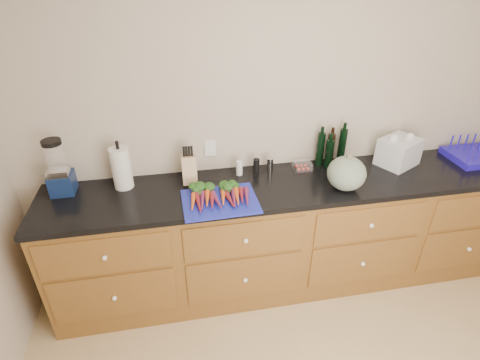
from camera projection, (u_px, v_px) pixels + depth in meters
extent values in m
cube|color=#BEB09E|center=(288.00, 119.00, 2.80)|extent=(4.10, 0.05, 2.60)
cube|color=brown|center=(293.00, 235.00, 2.96)|extent=(3.60, 0.60, 0.90)
cube|color=brown|center=(105.00, 256.00, 2.35)|extent=(0.82, 0.01, 0.28)
sphere|color=white|center=(105.00, 258.00, 2.33)|extent=(0.03, 0.03, 0.03)
cube|color=brown|center=(115.00, 297.00, 2.53)|extent=(0.82, 0.01, 0.38)
sphere|color=white|center=(114.00, 298.00, 2.52)|extent=(0.03, 0.03, 0.03)
cube|color=brown|center=(245.00, 239.00, 2.49)|extent=(0.82, 0.01, 0.28)
sphere|color=white|center=(246.00, 241.00, 2.48)|extent=(0.03, 0.03, 0.03)
cube|color=brown|center=(245.00, 279.00, 2.67)|extent=(0.82, 0.01, 0.38)
sphere|color=white|center=(245.00, 280.00, 2.66)|extent=(0.03, 0.03, 0.03)
cube|color=brown|center=(371.00, 224.00, 2.63)|extent=(0.82, 0.01, 0.28)
sphere|color=white|center=(372.00, 226.00, 2.62)|extent=(0.03, 0.03, 0.03)
cube|color=brown|center=(362.00, 262.00, 2.81)|extent=(0.82, 0.01, 0.38)
sphere|color=white|center=(363.00, 264.00, 2.80)|extent=(0.03, 0.03, 0.03)
cube|color=brown|center=(468.00, 248.00, 2.96)|extent=(0.82, 0.01, 0.38)
sphere|color=white|center=(469.00, 249.00, 2.94)|extent=(0.03, 0.03, 0.03)
cube|color=black|center=(298.00, 184.00, 2.72)|extent=(3.64, 0.62, 0.04)
cube|color=#1A24AB|center=(220.00, 201.00, 2.47)|extent=(0.50, 0.39, 0.01)
cone|color=#E2571A|center=(193.00, 202.00, 2.42)|extent=(0.04, 0.18, 0.04)
cone|color=maroon|center=(198.00, 202.00, 2.42)|extent=(0.04, 0.18, 0.04)
cone|color=#6C214A|center=(202.00, 201.00, 2.43)|extent=(0.04, 0.18, 0.04)
cone|color=#E2571A|center=(207.00, 201.00, 2.43)|extent=(0.04, 0.18, 0.04)
cone|color=maroon|center=(212.00, 200.00, 2.44)|extent=(0.04, 0.18, 0.04)
cone|color=#6C214A|center=(216.00, 200.00, 2.44)|extent=(0.04, 0.18, 0.04)
ellipsoid|color=#184416|center=(203.00, 189.00, 2.54)|extent=(0.18, 0.11, 0.06)
cone|color=#E2571A|center=(224.00, 199.00, 2.45)|extent=(0.04, 0.18, 0.04)
cone|color=maroon|center=(229.00, 199.00, 2.46)|extent=(0.04, 0.18, 0.04)
cone|color=#6C214A|center=(233.00, 198.00, 2.46)|extent=(0.04, 0.18, 0.04)
cone|color=#E2571A|center=(238.00, 198.00, 2.46)|extent=(0.04, 0.18, 0.04)
cone|color=maroon|center=(242.00, 197.00, 2.47)|extent=(0.04, 0.18, 0.04)
cone|color=#6C214A|center=(247.00, 197.00, 2.47)|extent=(0.04, 0.18, 0.04)
ellipsoid|color=#184416|center=(232.00, 186.00, 2.58)|extent=(0.18, 0.11, 0.06)
ellipsoid|color=slate|center=(347.00, 173.00, 2.57)|extent=(0.26, 0.26, 0.24)
cube|color=#10204B|center=(62.00, 183.00, 2.55)|extent=(0.15, 0.15, 0.15)
cube|color=silver|center=(58.00, 173.00, 2.48)|extent=(0.14, 0.09, 0.05)
cylinder|color=white|center=(55.00, 158.00, 2.45)|extent=(0.12, 0.12, 0.20)
cylinder|color=black|center=(51.00, 142.00, 2.39)|extent=(0.12, 0.12, 0.03)
cylinder|color=white|center=(121.00, 168.00, 2.57)|extent=(0.13, 0.13, 0.30)
cube|color=tan|center=(189.00, 170.00, 2.65)|extent=(0.10, 0.10, 0.20)
cylinder|color=silver|center=(239.00, 168.00, 2.77)|extent=(0.05, 0.05, 0.11)
cylinder|color=black|center=(256.00, 166.00, 2.79)|extent=(0.05, 0.05, 0.12)
cylinder|color=silver|center=(270.00, 165.00, 2.80)|extent=(0.05, 0.05, 0.11)
cube|color=white|center=(302.00, 166.00, 2.85)|extent=(0.13, 0.10, 0.06)
cylinder|color=black|center=(320.00, 149.00, 2.86)|extent=(0.06, 0.06, 0.26)
cylinder|color=black|center=(330.00, 149.00, 2.89)|extent=(0.06, 0.06, 0.25)
cylinder|color=black|center=(342.00, 147.00, 2.89)|extent=(0.06, 0.06, 0.28)
cylinder|color=black|center=(329.00, 154.00, 2.84)|extent=(0.06, 0.06, 0.23)
cube|color=#2215BC|center=(476.00, 156.00, 3.00)|extent=(0.43, 0.34, 0.05)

